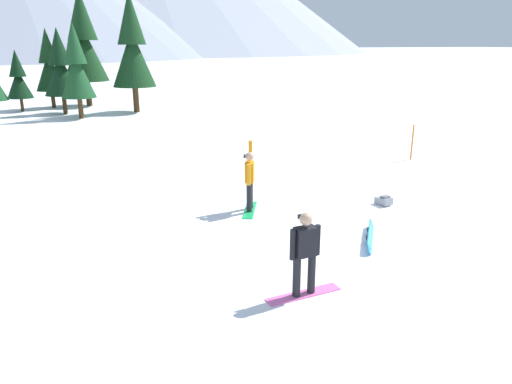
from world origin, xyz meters
TOP-DOWN VIEW (x-y plane):
  - ground_plane at (0.00, 0.00)m, footprint 800.00×800.00m
  - snowboarder_foreground at (-3.35, -1.32)m, footprint 1.52×0.38m
  - snowboarder_midground at (-2.63, 3.53)m, footprint 0.89×1.43m
  - loose_snowboard_far_spare at (-0.68, 0.47)m, footprint 1.21×1.61m
  - backpack_grey at (1.21, 2.58)m, footprint 0.41×0.55m
  - trail_marker_pole at (5.67, 7.01)m, footprint 0.06×0.06m
  - pine_tree_slender at (-10.10, 28.43)m, footprint 1.69×1.69m
  - pine_tree_twin at (-7.35, 26.23)m, footprint 2.27×2.27m
  - pine_tree_broad at (-8.11, 29.82)m, footprint 2.07×2.07m
  - pine_tree_short at (-6.43, 23.58)m, footprint 2.07×2.07m
  - pine_tree_tall at (-5.63, 30.07)m, footprint 3.24×3.24m
  - pine_tree_young at (-2.78, 25.28)m, footprint 2.86×2.86m

SIDE VIEW (x-z plane):
  - ground_plane at x=0.00m, z-range 0.00..0.00m
  - loose_snowboard_far_spare at x=-0.68m, z-range 0.00..0.25m
  - backpack_grey at x=1.21m, z-range -0.02..0.28m
  - trail_marker_pole at x=5.67m, z-range 0.00..1.41m
  - snowboarder_foreground at x=-3.35m, z-range 0.04..1.69m
  - snowboarder_midground at x=-2.63m, z-range -0.06..1.90m
  - pine_tree_slender at x=-10.10m, z-range 0.19..4.31m
  - pine_tree_twin at x=-7.35m, z-range 0.25..5.76m
  - pine_tree_broad at x=-8.11m, z-range 0.25..5.81m
  - pine_tree_short at x=-6.43m, z-range 0.26..6.09m
  - pine_tree_young at x=-2.78m, z-range 0.35..8.12m
  - pine_tree_tall at x=-5.63m, z-range 0.37..8.66m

